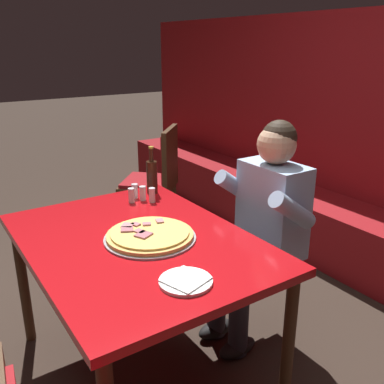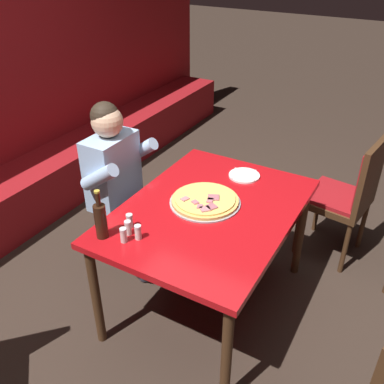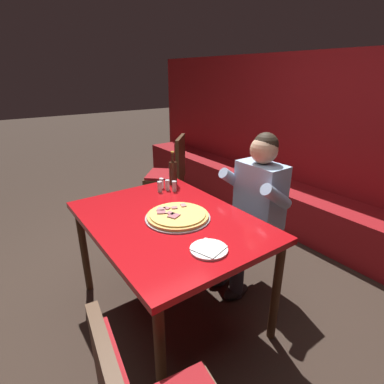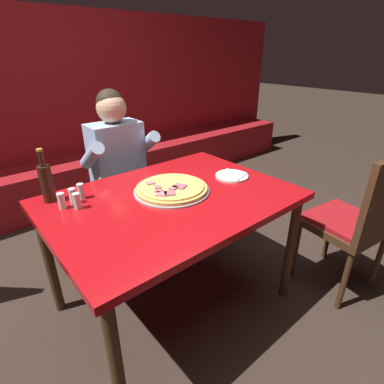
{
  "view_description": "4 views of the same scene",
  "coord_description": "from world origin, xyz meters",
  "px_view_note": "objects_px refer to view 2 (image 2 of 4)",
  "views": [
    {
      "loc": [
        1.67,
        -0.8,
        1.65
      ],
      "look_at": [
        0.01,
        0.31,
        0.96
      ],
      "focal_mm": 40.0,
      "sensor_mm": 36.0,
      "label": 1
    },
    {
      "loc": [
        -1.91,
        -0.97,
        2.2
      ],
      "look_at": [
        0.01,
        0.12,
        0.85
      ],
      "focal_mm": 40.0,
      "sensor_mm": 36.0,
      "label": 2
    },
    {
      "loc": [
        1.55,
        -0.91,
        1.68
      ],
      "look_at": [
        0.07,
        0.15,
        0.96
      ],
      "focal_mm": 28.0,
      "sensor_mm": 36.0,
      "label": 3
    },
    {
      "loc": [
        -0.87,
        -1.22,
        1.52
      ],
      "look_at": [
        0.16,
        0.02,
        0.75
      ],
      "focal_mm": 28.0,
      "sensor_mm": 36.0,
      "label": 4
    }
  ],
  "objects_px": {
    "pizza": "(205,201)",
    "plate_white_paper": "(244,175)",
    "shaker_oregano": "(128,228)",
    "main_dining_table": "(209,219)",
    "diner_seated_blue_shirt": "(123,183)",
    "dining_chair_near_right": "(349,192)",
    "beer_bottle": "(101,220)",
    "shaker_red_pepper_flakes": "(138,233)",
    "shaker_black_pepper": "(130,222)",
    "shaker_parmesan": "(124,236)"
  },
  "relations": [
    {
      "from": "shaker_parmesan",
      "to": "shaker_black_pepper",
      "type": "height_order",
      "value": "same"
    },
    {
      "from": "main_dining_table",
      "to": "dining_chair_near_right",
      "type": "bearing_deg",
      "value": -33.58
    },
    {
      "from": "shaker_oregano",
      "to": "diner_seated_blue_shirt",
      "type": "bearing_deg",
      "value": 40.56
    },
    {
      "from": "shaker_oregano",
      "to": "dining_chair_near_right",
      "type": "bearing_deg",
      "value": -32.71
    },
    {
      "from": "shaker_red_pepper_flakes",
      "to": "diner_seated_blue_shirt",
      "type": "height_order",
      "value": "diner_seated_blue_shirt"
    },
    {
      "from": "beer_bottle",
      "to": "plate_white_paper",
      "type": "bearing_deg",
      "value": -21.86
    },
    {
      "from": "main_dining_table",
      "to": "diner_seated_blue_shirt",
      "type": "bearing_deg",
      "value": 83.73
    },
    {
      "from": "beer_bottle",
      "to": "shaker_red_pepper_flakes",
      "type": "relative_size",
      "value": 3.4
    },
    {
      "from": "main_dining_table",
      "to": "shaker_black_pepper",
      "type": "distance_m",
      "value": 0.51
    },
    {
      "from": "shaker_parmesan",
      "to": "shaker_black_pepper",
      "type": "relative_size",
      "value": 1.0
    },
    {
      "from": "shaker_oregano",
      "to": "shaker_parmesan",
      "type": "bearing_deg",
      "value": -163.6
    },
    {
      "from": "diner_seated_blue_shirt",
      "to": "shaker_black_pepper",
      "type": "bearing_deg",
      "value": -138.26
    },
    {
      "from": "dining_chair_near_right",
      "to": "beer_bottle",
      "type": "bearing_deg",
      "value": 145.83
    },
    {
      "from": "plate_white_paper",
      "to": "shaker_red_pepper_flakes",
      "type": "relative_size",
      "value": 2.44
    },
    {
      "from": "beer_bottle",
      "to": "shaker_oregano",
      "type": "height_order",
      "value": "beer_bottle"
    },
    {
      "from": "beer_bottle",
      "to": "shaker_black_pepper",
      "type": "bearing_deg",
      "value": -29.06
    },
    {
      "from": "shaker_red_pepper_flakes",
      "to": "diner_seated_blue_shirt",
      "type": "bearing_deg",
      "value": 44.45
    },
    {
      "from": "shaker_red_pepper_flakes",
      "to": "main_dining_table",
      "type": "bearing_deg",
      "value": -23.38
    },
    {
      "from": "beer_bottle",
      "to": "shaker_red_pepper_flakes",
      "type": "height_order",
      "value": "beer_bottle"
    },
    {
      "from": "main_dining_table",
      "to": "shaker_black_pepper",
      "type": "relative_size",
      "value": 15.48
    },
    {
      "from": "shaker_red_pepper_flakes",
      "to": "shaker_oregano",
      "type": "relative_size",
      "value": 1.0
    },
    {
      "from": "main_dining_table",
      "to": "diner_seated_blue_shirt",
      "type": "height_order",
      "value": "diner_seated_blue_shirt"
    },
    {
      "from": "pizza",
      "to": "shaker_oregano",
      "type": "height_order",
      "value": "shaker_oregano"
    },
    {
      "from": "plate_white_paper",
      "to": "main_dining_table",
      "type": "bearing_deg",
      "value": 177.12
    },
    {
      "from": "shaker_oregano",
      "to": "dining_chair_near_right",
      "type": "xyz_separation_m",
      "value": [
        1.42,
        -0.91,
        -0.24
      ]
    },
    {
      "from": "beer_bottle",
      "to": "dining_chair_near_right",
      "type": "bearing_deg",
      "value": -34.17
    },
    {
      "from": "shaker_parmesan",
      "to": "dining_chair_near_right",
      "type": "height_order",
      "value": "dining_chair_near_right"
    },
    {
      "from": "shaker_oregano",
      "to": "pizza",
      "type": "bearing_deg",
      "value": -24.02
    },
    {
      "from": "pizza",
      "to": "plate_white_paper",
      "type": "height_order",
      "value": "pizza"
    },
    {
      "from": "shaker_parmesan",
      "to": "shaker_red_pepper_flakes",
      "type": "bearing_deg",
      "value": -40.89
    },
    {
      "from": "shaker_black_pepper",
      "to": "shaker_red_pepper_flakes",
      "type": "height_order",
      "value": "same"
    },
    {
      "from": "pizza",
      "to": "shaker_parmesan",
      "type": "bearing_deg",
      "value": 160.27
    },
    {
      "from": "shaker_red_pepper_flakes",
      "to": "diner_seated_blue_shirt",
      "type": "distance_m",
      "value": 0.75
    },
    {
      "from": "main_dining_table",
      "to": "plate_white_paper",
      "type": "distance_m",
      "value": 0.47
    },
    {
      "from": "shaker_parmesan",
      "to": "dining_chair_near_right",
      "type": "distance_m",
      "value": 1.75
    },
    {
      "from": "beer_bottle",
      "to": "shaker_parmesan",
      "type": "relative_size",
      "value": 3.4
    },
    {
      "from": "plate_white_paper",
      "to": "dining_chair_near_right",
      "type": "relative_size",
      "value": 0.21
    },
    {
      "from": "shaker_oregano",
      "to": "shaker_black_pepper",
      "type": "bearing_deg",
      "value": 28.93
    },
    {
      "from": "plate_white_paper",
      "to": "shaker_oregano",
      "type": "distance_m",
      "value": 0.96
    },
    {
      "from": "shaker_black_pepper",
      "to": "main_dining_table",
      "type": "bearing_deg",
      "value": -37.26
    },
    {
      "from": "main_dining_table",
      "to": "shaker_parmesan",
      "type": "bearing_deg",
      "value": 154.22
    },
    {
      "from": "diner_seated_blue_shirt",
      "to": "dining_chair_near_right",
      "type": "xyz_separation_m",
      "value": [
        0.9,
        -1.36,
        -0.13
      ]
    },
    {
      "from": "main_dining_table",
      "to": "diner_seated_blue_shirt",
      "type": "relative_size",
      "value": 1.04
    },
    {
      "from": "diner_seated_blue_shirt",
      "to": "dining_chair_near_right",
      "type": "height_order",
      "value": "diner_seated_blue_shirt"
    },
    {
      "from": "shaker_black_pepper",
      "to": "shaker_red_pepper_flakes",
      "type": "xyz_separation_m",
      "value": [
        -0.06,
        -0.1,
        0.0
      ]
    },
    {
      "from": "main_dining_table",
      "to": "shaker_parmesan",
      "type": "height_order",
      "value": "shaker_parmesan"
    },
    {
      "from": "pizza",
      "to": "plate_white_paper",
      "type": "xyz_separation_m",
      "value": [
        0.42,
        -0.07,
        -0.01
      ]
    },
    {
      "from": "main_dining_table",
      "to": "shaker_oregano",
      "type": "distance_m",
      "value": 0.53
    },
    {
      "from": "shaker_red_pepper_flakes",
      "to": "beer_bottle",
      "type": "bearing_deg",
      "value": 114.05
    },
    {
      "from": "shaker_red_pepper_flakes",
      "to": "shaker_oregano",
      "type": "distance_m",
      "value": 0.07
    }
  ]
}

